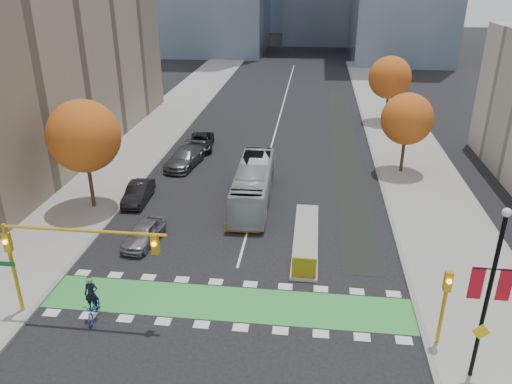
% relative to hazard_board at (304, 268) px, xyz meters
% --- Properties ---
extents(ground, '(300.00, 300.00, 0.00)m').
position_rel_hazard_board_xyz_m(ground, '(-4.00, -4.20, -0.80)').
color(ground, black).
rests_on(ground, ground).
extents(sidewalk_west, '(7.00, 120.00, 0.15)m').
position_rel_hazard_board_xyz_m(sidewalk_west, '(-17.50, 15.80, -0.73)').
color(sidewalk_west, gray).
rests_on(sidewalk_west, ground).
extents(sidewalk_east, '(7.00, 120.00, 0.15)m').
position_rel_hazard_board_xyz_m(sidewalk_east, '(9.50, 15.80, -0.73)').
color(sidewalk_east, gray).
rests_on(sidewalk_east, ground).
extents(curb_west, '(0.30, 120.00, 0.16)m').
position_rel_hazard_board_xyz_m(curb_west, '(-14.00, 15.80, -0.73)').
color(curb_west, gray).
rests_on(curb_west, ground).
extents(curb_east, '(0.30, 120.00, 0.16)m').
position_rel_hazard_board_xyz_m(curb_east, '(6.00, 15.80, -0.73)').
color(curb_east, gray).
rests_on(curb_east, ground).
extents(bike_crossing, '(20.00, 3.00, 0.01)m').
position_rel_hazard_board_xyz_m(bike_crossing, '(-4.00, -2.70, -0.79)').
color(bike_crossing, green).
rests_on(bike_crossing, ground).
extents(centre_line, '(0.15, 70.00, 0.01)m').
position_rel_hazard_board_xyz_m(centre_line, '(-4.00, 35.80, -0.80)').
color(centre_line, silver).
rests_on(centre_line, ground).
extents(bike_lane_paint, '(2.50, 50.00, 0.01)m').
position_rel_hazard_board_xyz_m(bike_lane_paint, '(3.50, 25.80, -0.80)').
color(bike_lane_paint, black).
rests_on(bike_lane_paint, ground).
extents(median_island, '(1.60, 10.00, 0.16)m').
position_rel_hazard_board_xyz_m(median_island, '(0.00, 4.80, -0.72)').
color(median_island, gray).
rests_on(median_island, ground).
extents(hazard_board, '(1.40, 0.12, 1.30)m').
position_rel_hazard_board_xyz_m(hazard_board, '(0.00, 0.00, 0.00)').
color(hazard_board, yellow).
rests_on(hazard_board, median_island).
extents(tree_west, '(5.20, 5.20, 8.22)m').
position_rel_hazard_board_xyz_m(tree_west, '(-16.00, 7.80, 4.82)').
color(tree_west, '#332114').
rests_on(tree_west, ground).
extents(tree_east_near, '(4.40, 4.40, 7.08)m').
position_rel_hazard_board_xyz_m(tree_east_near, '(8.00, 17.80, 4.06)').
color(tree_east_near, '#332114').
rests_on(tree_east_near, ground).
extents(tree_east_far, '(4.80, 4.80, 7.65)m').
position_rel_hazard_board_xyz_m(tree_east_far, '(8.50, 33.80, 4.44)').
color(tree_east_far, '#332114').
rests_on(tree_east_far, ground).
extents(traffic_signal_west, '(8.53, 0.56, 5.20)m').
position_rel_hazard_board_xyz_m(traffic_signal_west, '(-11.93, -4.71, 3.23)').
color(traffic_signal_west, '#BF9914').
rests_on(traffic_signal_west, ground).
extents(traffic_signal_east, '(0.35, 0.43, 4.10)m').
position_rel_hazard_board_xyz_m(traffic_signal_east, '(6.50, -4.71, 1.93)').
color(traffic_signal_east, '#BF9914').
rests_on(traffic_signal_east, ground).
extents(banner_lamppost, '(1.65, 0.36, 8.28)m').
position_rel_hazard_board_xyz_m(banner_lamppost, '(7.50, -6.70, 3.81)').
color(banner_lamppost, black).
rests_on(banner_lamppost, ground).
extents(cyclist, '(1.09, 2.19, 2.42)m').
position_rel_hazard_board_xyz_m(cyclist, '(-10.57, -4.70, 0.01)').
color(cyclist, navy).
rests_on(cyclist, ground).
extents(bus, '(2.76, 10.80, 2.99)m').
position_rel_hazard_board_xyz_m(bus, '(-4.19, 10.17, 0.70)').
color(bus, '#A8AEB0').
rests_on(bus, ground).
extents(parked_car_a, '(2.24, 4.37, 1.42)m').
position_rel_hazard_board_xyz_m(parked_car_a, '(-10.50, 3.03, -0.09)').
color(parked_car_a, '#959499').
rests_on(parked_car_a, ground).
extents(parked_car_b, '(1.71, 4.45, 1.45)m').
position_rel_hazard_board_xyz_m(parked_car_b, '(-13.00, 9.26, -0.08)').
color(parked_car_b, black).
rests_on(parked_car_b, ground).
extents(parked_car_c, '(3.09, 5.99, 1.66)m').
position_rel_hazard_board_xyz_m(parked_car_c, '(-11.34, 17.13, 0.03)').
color(parked_car_c, '#515257').
rests_on(parked_car_c, ground).
extents(parked_car_d, '(2.97, 5.32, 1.41)m').
position_rel_hazard_board_xyz_m(parked_car_d, '(-10.93, 22.13, -0.10)').
color(parked_car_d, black).
rests_on(parked_car_d, ground).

